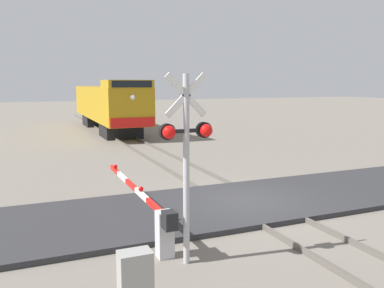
% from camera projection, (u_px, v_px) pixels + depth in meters
% --- Properties ---
extents(ground_plane, '(160.00, 160.00, 0.00)m').
position_uv_depth(ground_plane, '(245.00, 204.00, 13.38)').
color(ground_plane, slate).
extents(rail_track_left, '(0.08, 80.00, 0.15)m').
position_uv_depth(rail_track_left, '(226.00, 204.00, 13.10)').
color(rail_track_left, '#59544C').
rests_on(rail_track_left, ground_plane).
extents(rail_track_right, '(0.08, 80.00, 0.15)m').
position_uv_depth(rail_track_right, '(264.00, 200.00, 13.65)').
color(rail_track_right, '#59544C').
rests_on(rail_track_right, ground_plane).
extents(road_surface, '(36.00, 4.46, 0.15)m').
position_uv_depth(road_surface, '(245.00, 202.00, 13.37)').
color(road_surface, '#2D2D30').
rests_on(road_surface, ground_plane).
extents(locomotive, '(3.08, 16.38, 4.15)m').
position_uv_depth(locomotive, '(108.00, 105.00, 33.42)').
color(locomotive, black).
rests_on(locomotive, ground_plane).
extents(crossing_signal, '(1.18, 0.33, 4.19)m').
position_uv_depth(crossing_signal, '(187.00, 147.00, 8.62)').
color(crossing_signal, '#ADADB2').
rests_on(crossing_signal, ground_plane).
extents(crossing_gate, '(0.36, 6.35, 1.19)m').
position_uv_depth(crossing_gate, '(153.00, 214.00, 10.07)').
color(crossing_gate, silver).
rests_on(crossing_gate, ground_plane).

